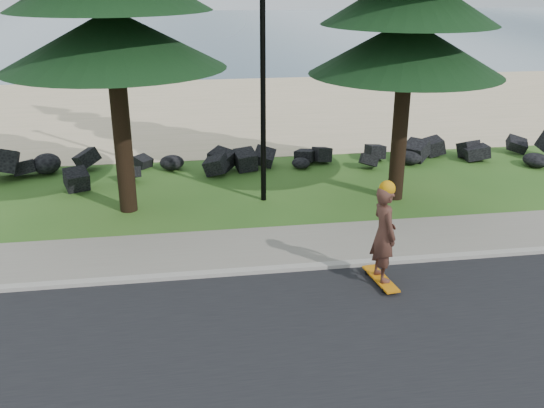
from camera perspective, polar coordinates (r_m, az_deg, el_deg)
The scene contains 9 objects.
ground at distance 13.23m, azimuth 1.13°, elevation -4.50°, with size 160.00×160.00×0.00m, color #2A591B.
road at distance 9.47m, azimuth 5.93°, elevation -16.24°, with size 160.00×7.00×0.02m, color black.
kerb at distance 12.42m, azimuth 1.83°, elevation -6.08°, with size 160.00×0.20×0.10m, color #ACA59B.
sidewalk at distance 13.39m, azimuth 0.98°, elevation -3.97°, with size 160.00×2.00×0.08m, color gray.
beach_sand at distance 26.93m, azimuth -4.16°, elevation 8.95°, with size 160.00×15.00×0.01m, color #C8B685.
ocean at distance 63.03m, azimuth -7.06°, elevation 15.97°, with size 160.00×58.00×0.01m, color #39596E.
seawall_boulders at distance 18.38m, azimuth -1.83°, elevation 3.06°, with size 60.00×2.40×1.10m, color black, non-canonical shape.
lamp_post at distance 15.16m, azimuth -0.88°, elevation 15.17°, with size 0.25×0.14×8.14m.
skateboarder at distance 11.68m, azimuth 10.49°, elevation -2.80°, with size 0.54×1.16×2.11m.
Camera 1 is at (-2.05, -11.73, 5.77)m, focal length 40.00 mm.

